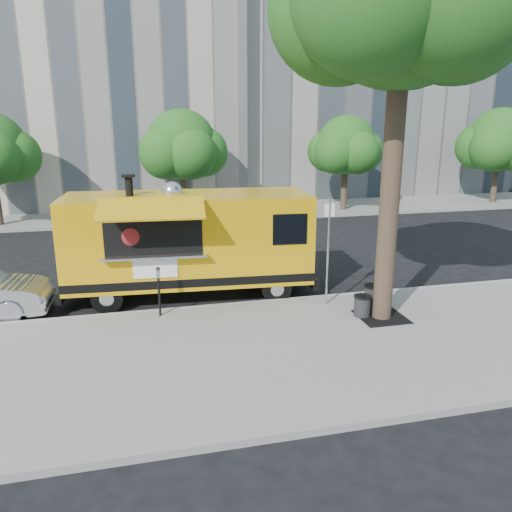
{
  "coord_description": "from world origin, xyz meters",
  "views": [
    {
      "loc": [
        -3.4,
        -13.81,
        5.14
      ],
      "look_at": [
        -0.09,
        0.0,
        1.22
      ],
      "focal_mm": 35.0,
      "sensor_mm": 36.0,
      "label": 1
    }
  ],
  "objects_px": {
    "sign_post": "(328,245)",
    "far_tree_d": "(500,140)",
    "far_tree_b": "(182,145)",
    "parking_meter": "(159,285)",
    "food_truck": "(188,241)",
    "trash_bin_left": "(362,305)",
    "trash_bin_right": "(373,296)",
    "far_tree_c": "(346,145)"
  },
  "relations": [
    {
      "from": "sign_post",
      "to": "trash_bin_right",
      "type": "height_order",
      "value": "sign_post"
    },
    {
      "from": "sign_post",
      "to": "far_tree_d",
      "type": "bearing_deg",
      "value": 40.7
    },
    {
      "from": "parking_meter",
      "to": "trash_bin_left",
      "type": "relative_size",
      "value": 2.4
    },
    {
      "from": "far_tree_b",
      "to": "trash_bin_right",
      "type": "relative_size",
      "value": 8.7
    },
    {
      "from": "far_tree_c",
      "to": "parking_meter",
      "type": "distance_m",
      "value": 17.82
    },
    {
      "from": "far_tree_b",
      "to": "far_tree_d",
      "type": "xyz_separation_m",
      "value": [
        19.0,
        -0.1,
        0.06
      ]
    },
    {
      "from": "sign_post",
      "to": "far_tree_c",
      "type": "bearing_deg",
      "value": 65.19
    },
    {
      "from": "sign_post",
      "to": "parking_meter",
      "type": "distance_m",
      "value": 4.64
    },
    {
      "from": "parking_meter",
      "to": "food_truck",
      "type": "relative_size",
      "value": 0.18
    },
    {
      "from": "far_tree_b",
      "to": "far_tree_d",
      "type": "height_order",
      "value": "far_tree_d"
    },
    {
      "from": "far_tree_d",
      "to": "trash_bin_left",
      "type": "height_order",
      "value": "far_tree_d"
    },
    {
      "from": "sign_post",
      "to": "parking_meter",
      "type": "height_order",
      "value": "sign_post"
    },
    {
      "from": "sign_post",
      "to": "parking_meter",
      "type": "bearing_deg",
      "value": 177.48
    },
    {
      "from": "parking_meter",
      "to": "food_truck",
      "type": "bearing_deg",
      "value": 61.06
    },
    {
      "from": "far_tree_b",
      "to": "sign_post",
      "type": "relative_size",
      "value": 1.83
    },
    {
      "from": "far_tree_b",
      "to": "parking_meter",
      "type": "bearing_deg",
      "value": -98.1
    },
    {
      "from": "far_tree_b",
      "to": "parking_meter",
      "type": "xyz_separation_m",
      "value": [
        -2.0,
        -14.05,
        -2.85
      ]
    },
    {
      "from": "far_tree_d",
      "to": "food_truck",
      "type": "relative_size",
      "value": 0.76
    },
    {
      "from": "far_tree_b",
      "to": "trash_bin_right",
      "type": "distance_m",
      "value": 15.63
    },
    {
      "from": "far_tree_d",
      "to": "trash_bin_left",
      "type": "xyz_separation_m",
      "value": [
        -15.86,
        -15.21,
        -3.44
      ]
    },
    {
      "from": "far_tree_c",
      "to": "food_truck",
      "type": "bearing_deg",
      "value": -129.89
    },
    {
      "from": "far_tree_b",
      "to": "sign_post",
      "type": "distance_m",
      "value": 14.61
    },
    {
      "from": "parking_meter",
      "to": "trash_bin_left",
      "type": "height_order",
      "value": "parking_meter"
    },
    {
      "from": "far_tree_c",
      "to": "food_truck",
      "type": "distance_m",
      "value": 15.78
    },
    {
      "from": "far_tree_b",
      "to": "far_tree_d",
      "type": "distance_m",
      "value": 19.0
    },
    {
      "from": "far_tree_c",
      "to": "parking_meter",
      "type": "height_order",
      "value": "far_tree_c"
    },
    {
      "from": "parking_meter",
      "to": "food_truck",
      "type": "height_order",
      "value": "food_truck"
    },
    {
      "from": "sign_post",
      "to": "food_truck",
      "type": "height_order",
      "value": "food_truck"
    },
    {
      "from": "far_tree_c",
      "to": "parking_meter",
      "type": "bearing_deg",
      "value": -128.66
    },
    {
      "from": "parking_meter",
      "to": "food_truck",
      "type": "distance_m",
      "value": 2.12
    },
    {
      "from": "trash_bin_left",
      "to": "food_truck",
      "type": "bearing_deg",
      "value": 144.31
    },
    {
      "from": "trash_bin_left",
      "to": "trash_bin_right",
      "type": "relative_size",
      "value": 0.88
    },
    {
      "from": "far_tree_c",
      "to": "far_tree_d",
      "type": "xyz_separation_m",
      "value": [
        10.0,
        0.2,
        0.17
      ]
    },
    {
      "from": "far_tree_b",
      "to": "sign_post",
      "type": "xyz_separation_m",
      "value": [
        2.55,
        -14.25,
        -1.98
      ]
    },
    {
      "from": "food_truck",
      "to": "far_tree_d",
      "type": "bearing_deg",
      "value": 35.33
    },
    {
      "from": "far_tree_d",
      "to": "food_truck",
      "type": "xyz_separation_m",
      "value": [
        -20.04,
        -12.21,
        -2.19
      ]
    },
    {
      "from": "far_tree_b",
      "to": "parking_meter",
      "type": "relative_size",
      "value": 4.12
    },
    {
      "from": "food_truck",
      "to": "trash_bin_right",
      "type": "xyz_separation_m",
      "value": [
        4.73,
        -2.5,
        -1.21
      ]
    },
    {
      "from": "far_tree_d",
      "to": "parking_meter",
      "type": "relative_size",
      "value": 4.23
    },
    {
      "from": "food_truck",
      "to": "sign_post",
      "type": "bearing_deg",
      "value": -24.48
    },
    {
      "from": "far_tree_c",
      "to": "sign_post",
      "type": "relative_size",
      "value": 1.74
    },
    {
      "from": "parking_meter",
      "to": "far_tree_c",
      "type": "bearing_deg",
      "value": 51.34
    }
  ]
}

